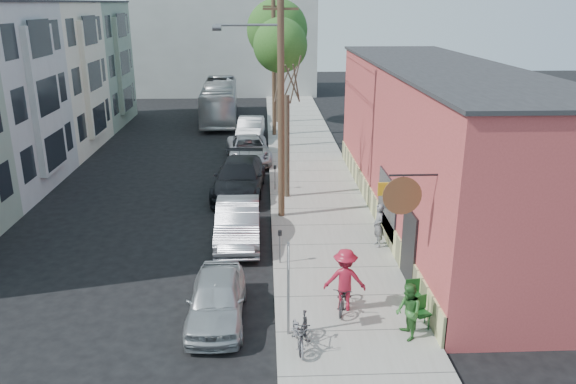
{
  "coord_description": "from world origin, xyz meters",
  "views": [
    {
      "loc": [
        1.76,
        -17.74,
        8.98
      ],
      "look_at": [
        2.7,
        4.36,
        1.5
      ],
      "focal_mm": 35.0,
      "sensor_mm": 36.0,
      "label": 1
    }
  ],
  "objects_px": {
    "sign_post": "(288,280)",
    "car_1": "(238,222)",
    "car_3": "(249,149)",
    "tree_leafy_mid": "(280,46)",
    "parked_bike_b": "(298,334)",
    "patio_chair_b": "(421,313)",
    "patron_grey": "(379,225)",
    "patio_chair_a": "(414,295)",
    "parking_meter_far": "(275,173)",
    "car_0": "(217,299)",
    "utility_pole_near": "(280,95)",
    "tree_leafy_far": "(277,30)",
    "patron_green": "(408,312)",
    "parked_bike_a": "(303,331)",
    "cyclist": "(345,280)",
    "car_4": "(251,129)",
    "bus": "(220,101)",
    "tree_bare": "(287,147)",
    "parking_meter_near": "(280,241)",
    "car_2": "(239,178)"
  },
  "relations": [
    {
      "from": "cyclist",
      "to": "bus",
      "type": "distance_m",
      "value": 30.45
    },
    {
      "from": "patio_chair_a",
      "to": "car_1",
      "type": "bearing_deg",
      "value": 125.72
    },
    {
      "from": "tree_leafy_mid",
      "to": "patron_grey",
      "type": "height_order",
      "value": "tree_leafy_mid"
    },
    {
      "from": "tree_bare",
      "to": "car_0",
      "type": "height_order",
      "value": "tree_bare"
    },
    {
      "from": "car_4",
      "to": "bus",
      "type": "distance_m",
      "value": 7.48
    },
    {
      "from": "parking_meter_far",
      "to": "cyclist",
      "type": "relative_size",
      "value": 0.63
    },
    {
      "from": "patio_chair_a",
      "to": "cyclist",
      "type": "height_order",
      "value": "cyclist"
    },
    {
      "from": "car_3",
      "to": "sign_post",
      "type": "bearing_deg",
      "value": -90.77
    },
    {
      "from": "sign_post",
      "to": "patio_chair_a",
      "type": "height_order",
      "value": "sign_post"
    },
    {
      "from": "tree_leafy_mid",
      "to": "car_3",
      "type": "xyz_separation_m",
      "value": [
        -2.0,
        -3.12,
        -5.73
      ]
    },
    {
      "from": "parking_meter_near",
      "to": "cyclist",
      "type": "height_order",
      "value": "cyclist"
    },
    {
      "from": "utility_pole_near",
      "to": "car_1",
      "type": "distance_m",
      "value": 5.48
    },
    {
      "from": "tree_leafy_mid",
      "to": "bus",
      "type": "distance_m",
      "value": 11.51
    },
    {
      "from": "patio_chair_a",
      "to": "parking_meter_far",
      "type": "bearing_deg",
      "value": 100.09
    },
    {
      "from": "parked_bike_a",
      "to": "car_0",
      "type": "distance_m",
      "value": 2.97
    },
    {
      "from": "sign_post",
      "to": "car_1",
      "type": "distance_m",
      "value": 7.16
    },
    {
      "from": "patron_grey",
      "to": "car_4",
      "type": "xyz_separation_m",
      "value": [
        -5.22,
        18.32,
        -0.22
      ]
    },
    {
      "from": "sign_post",
      "to": "car_0",
      "type": "height_order",
      "value": "sign_post"
    },
    {
      "from": "parking_meter_near",
      "to": "car_0",
      "type": "relative_size",
      "value": 0.3
    },
    {
      "from": "patron_green",
      "to": "car_3",
      "type": "distance_m",
      "value": 19.63
    },
    {
      "from": "car_4",
      "to": "sign_post",
      "type": "bearing_deg",
      "value": -82.7
    },
    {
      "from": "patron_grey",
      "to": "cyclist",
      "type": "height_order",
      "value": "cyclist"
    },
    {
      "from": "tree_leafy_far",
      "to": "patron_green",
      "type": "bearing_deg",
      "value": -84.6
    },
    {
      "from": "parking_meter_far",
      "to": "car_3",
      "type": "height_order",
      "value": "car_3"
    },
    {
      "from": "cyclist",
      "to": "patron_grey",
      "type": "bearing_deg",
      "value": -105.92
    },
    {
      "from": "patio_chair_b",
      "to": "utility_pole_near",
      "type": "bearing_deg",
      "value": 87.72
    },
    {
      "from": "parked_bike_b",
      "to": "car_3",
      "type": "bearing_deg",
      "value": 89.38
    },
    {
      "from": "sign_post",
      "to": "tree_leafy_mid",
      "type": "xyz_separation_m",
      "value": [
        0.45,
        21.82,
        4.63
      ]
    },
    {
      "from": "utility_pole_near",
      "to": "patio_chair_b",
      "type": "height_order",
      "value": "utility_pole_near"
    },
    {
      "from": "patio_chair_b",
      "to": "car_0",
      "type": "xyz_separation_m",
      "value": [
        -5.87,
        0.87,
        0.11
      ]
    },
    {
      "from": "car_3",
      "to": "cyclist",
      "type": "bearing_deg",
      "value": -84.79
    },
    {
      "from": "sign_post",
      "to": "parked_bike_b",
      "type": "bearing_deg",
      "value": -69.6
    },
    {
      "from": "utility_pole_near",
      "to": "patron_green",
      "type": "bearing_deg",
      "value": -71.39
    },
    {
      "from": "tree_bare",
      "to": "cyclist",
      "type": "bearing_deg",
      "value": -82.97
    },
    {
      "from": "patron_grey",
      "to": "parked_bike_a",
      "type": "distance_m",
      "value": 7.27
    },
    {
      "from": "tree_leafy_mid",
      "to": "patio_chair_b",
      "type": "distance_m",
      "value": 22.65
    },
    {
      "from": "utility_pole_near",
      "to": "tree_leafy_far",
      "type": "distance_m",
      "value": 20.36
    },
    {
      "from": "tree_leafy_mid",
      "to": "patio_chair_b",
      "type": "height_order",
      "value": "tree_leafy_mid"
    },
    {
      "from": "patio_chair_b",
      "to": "cyclist",
      "type": "bearing_deg",
      "value": 127.43
    },
    {
      "from": "patio_chair_a",
      "to": "car_0",
      "type": "xyz_separation_m",
      "value": [
        -5.92,
        -0.14,
        0.11
      ]
    },
    {
      "from": "tree_leafy_far",
      "to": "parked_bike_b",
      "type": "xyz_separation_m",
      "value": [
        -0.21,
        -30.22,
        -6.49
      ]
    },
    {
      "from": "car_4",
      "to": "bus",
      "type": "bearing_deg",
      "value": 113.95
    },
    {
      "from": "patron_green",
      "to": "car_2",
      "type": "distance_m",
      "value": 13.98
    },
    {
      "from": "tree_leafy_mid",
      "to": "cyclist",
      "type": "xyz_separation_m",
      "value": [
        1.3,
        -20.53,
        -5.33
      ]
    },
    {
      "from": "car_1",
      "to": "car_0",
      "type": "bearing_deg",
      "value": -94.8
    },
    {
      "from": "parked_bike_b",
      "to": "car_0",
      "type": "xyz_separation_m",
      "value": [
        -2.31,
        1.72,
        0.14
      ]
    },
    {
      "from": "patio_chair_b",
      "to": "car_3",
      "type": "relative_size",
      "value": 0.17
    },
    {
      "from": "parking_meter_far",
      "to": "patron_green",
      "type": "relative_size",
      "value": 0.76
    },
    {
      "from": "utility_pole_near",
      "to": "patron_green",
      "type": "distance_m",
      "value": 11.07
    },
    {
      "from": "parking_meter_far",
      "to": "utility_pole_near",
      "type": "distance_m",
      "value": 5.7
    }
  ]
}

